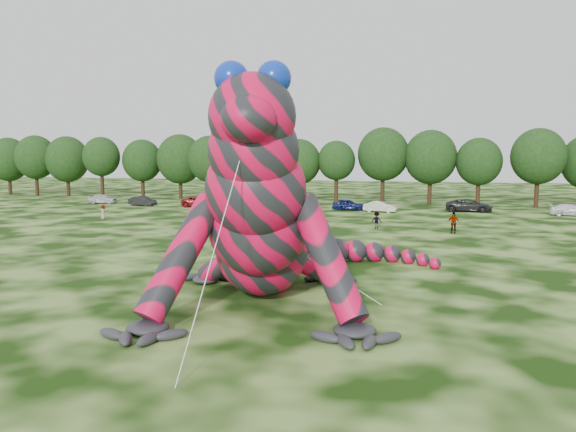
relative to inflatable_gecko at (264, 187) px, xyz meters
The scene contains 28 objects.
ground 9.96m from the inflatable_gecko, 134.11° to the right, with size 240.00×240.00×0.00m, color #16330A.
inflatable_gecko is the anchor object (origin of this frame).
tree_0 80.50m from the inflatable_gecko, 138.65° to the left, with size 6.91×6.22×9.51m, color black, non-canonical shape.
tree_1 75.13m from the inflatable_gecko, 136.20° to the left, with size 6.74×6.07×9.81m, color black, non-canonical shape.
tree_2 71.89m from the inflatable_gecko, 132.84° to the left, with size 7.04×6.34×9.64m, color black, non-canonical shape.
tree_3 65.82m from the inflatable_gecko, 129.18° to the left, with size 5.81×5.23×9.44m, color black, non-canonical shape.
tree_4 63.52m from the inflatable_gecko, 123.99° to the left, with size 6.22×5.60×9.06m, color black, non-canonical shape.
tree_5 59.87m from the inflatable_gecko, 118.96° to the left, with size 7.16×6.44×9.80m, color black, non-canonical shape.
tree_6 55.79m from the inflatable_gecko, 114.82° to the left, with size 6.52×5.86×9.49m, color black, non-canonical shape.
tree_7 53.20m from the inflatable_gecko, 107.44° to the left, with size 6.68×6.01×9.48m, color black, non-canonical shape.
tree_8 51.93m from the inflatable_gecko, 101.20° to the left, with size 6.14×5.53×8.94m, color black, non-canonical shape.
tree_9 51.53m from the inflatable_gecko, 95.35° to the left, with size 5.27×4.74×8.68m, color black, non-canonical shape.
tree_10 52.55m from the inflatable_gecko, 88.33° to the left, with size 7.09×6.38×10.50m, color black, non-canonical shape.
tree_11 52.74m from the inflatable_gecko, 81.36° to the left, with size 7.01×6.31×10.07m, color black, non-canonical shape.
tree_12 53.60m from the inflatable_gecko, 74.69° to the left, with size 5.99×5.39×8.97m, color black, non-canonical shape.
tree_13 55.33m from the inflatable_gecko, 67.40° to the left, with size 6.83×6.15×10.13m, color black, non-canonical shape.
car_0 55.58m from the inflatable_gecko, 130.47° to the left, with size 1.55×3.86×1.32m, color silver.
car_1 49.89m from the inflatable_gecko, 125.60° to the left, with size 1.35×3.88×1.28m, color black.
car_2 45.88m from the inflatable_gecko, 116.86° to the left, with size 2.36×5.13×1.43m, color maroon.
car_3 45.96m from the inflatable_gecko, 107.87° to the left, with size 1.91×4.69×1.36m, color silver.
car_4 41.69m from the inflatable_gecko, 92.28° to the left, with size 1.61×4.00×1.36m, color #0F164B.
car_5 40.42m from the inflatable_gecko, 86.73° to the left, with size 1.35×3.87×1.27m, color beige.
car_6 45.21m from the inflatable_gecko, 73.81° to the left, with size 2.49×5.40×1.50m, color black.
car_7 47.55m from the inflatable_gecko, 60.61° to the left, with size 1.85×4.54×1.32m, color white.
spectator_2 25.85m from the inflatable_gecko, 82.65° to the left, with size 1.00×0.58×1.55m, color gray.
spectator_4 36.00m from the inflatable_gecko, 134.87° to the left, with size 0.77×0.50×1.57m, color gray.
spectator_3 26.15m from the inflatable_gecko, 67.19° to the left, with size 1.09×0.46×1.87m, color gray.
spectator_5 16.20m from the inflatable_gecko, 110.56° to the left, with size 1.57×0.50×1.70m, color gray.
Camera 1 is at (13.79, -20.48, 6.97)m, focal length 35.00 mm.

